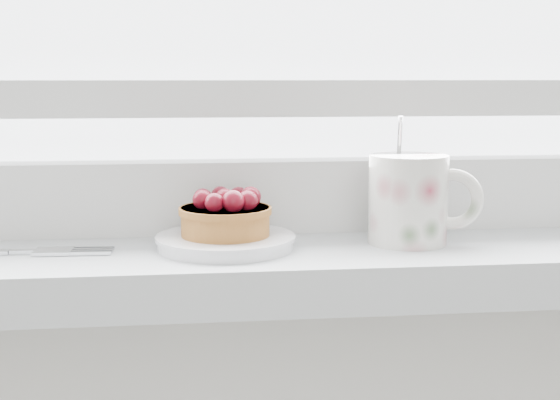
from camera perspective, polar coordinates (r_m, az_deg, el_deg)
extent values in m
cube|color=silver|center=(0.71, -2.19, -4.85)|extent=(1.60, 0.20, 0.04)
cube|color=silver|center=(0.77, -2.64, 0.36)|extent=(1.30, 0.05, 0.07)
cube|color=silver|center=(0.76, -2.69, 7.43)|extent=(1.30, 0.04, 0.04)
cylinder|color=white|center=(0.69, -4.00, -3.08)|extent=(0.12, 0.12, 0.01)
cylinder|color=brown|center=(0.69, -4.02, -1.56)|extent=(0.08, 0.08, 0.03)
cylinder|color=brown|center=(0.69, -4.03, -0.76)|extent=(0.08, 0.08, 0.01)
sphere|color=#4B0913|center=(0.69, -4.04, 0.10)|extent=(0.02, 0.02, 0.02)
sphere|color=#4B0913|center=(0.69, -2.16, 0.22)|extent=(0.02, 0.02, 0.02)
sphere|color=#4B0913|center=(0.70, -3.05, 0.30)|extent=(0.02, 0.02, 0.02)
sphere|color=#4B0913|center=(0.71, -4.38, 0.34)|extent=(0.02, 0.02, 0.02)
sphere|color=#4B0913|center=(0.70, -5.67, 0.19)|extent=(0.02, 0.02, 0.02)
sphere|color=#4B0913|center=(0.68, -5.70, 0.02)|extent=(0.02, 0.02, 0.02)
sphere|color=#4B0913|center=(0.67, -4.82, -0.21)|extent=(0.02, 0.02, 0.02)
sphere|color=#4B0913|center=(0.67, -3.44, -0.10)|extent=(0.02, 0.02, 0.02)
sphere|color=#4B0913|center=(0.67, -2.38, -0.05)|extent=(0.02, 0.02, 0.02)
cylinder|color=silver|center=(0.72, 9.34, 0.04)|extent=(0.09, 0.09, 0.08)
cylinder|color=black|center=(0.71, 9.42, 2.99)|extent=(0.06, 0.06, 0.01)
torus|color=silver|center=(0.72, 12.48, 0.06)|extent=(0.06, 0.03, 0.06)
cylinder|color=silver|center=(0.73, 8.73, 4.21)|extent=(0.01, 0.02, 0.05)
cube|color=silver|center=(0.71, -18.28, -3.61)|extent=(0.02, 0.01, 0.00)
cube|color=silver|center=(0.70, -16.23, -3.62)|extent=(0.03, 0.03, 0.00)
cube|color=silver|center=(0.68, -13.77, -3.81)|extent=(0.04, 0.01, 0.00)
cube|color=silver|center=(0.69, -13.67, -3.69)|extent=(0.04, 0.01, 0.00)
cube|color=silver|center=(0.70, -13.58, -3.56)|extent=(0.04, 0.01, 0.00)
cube|color=silver|center=(0.70, -13.48, -3.44)|extent=(0.04, 0.01, 0.00)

